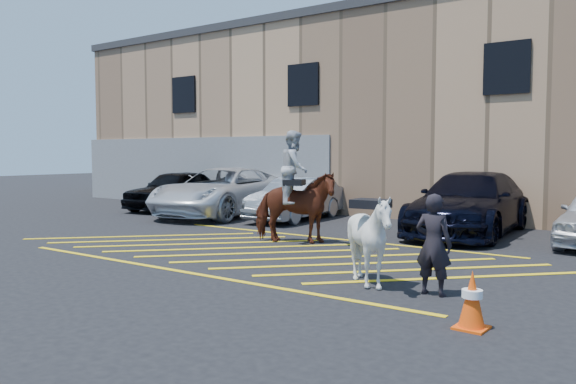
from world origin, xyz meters
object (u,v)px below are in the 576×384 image
Objects in this scene: car_black_suv at (176,190)px; car_silver_sedan at (296,199)px; car_blue_suv at (470,203)px; traffic_cone at (472,300)px; car_white_pickup at (223,192)px; handler at (434,245)px; saddled_white at (370,240)px; mounted_bay at (294,198)px.

car_silver_sedan is (5.65, -0.10, -0.07)m from car_black_suv.
traffic_cone is (2.55, -8.18, -0.46)m from car_blue_suv.
car_white_pickup is at bearing -174.90° from car_silver_sedan.
car_blue_suv is 3.64× the size of handler.
car_white_pickup reaches higher than saddled_white.
mounted_bay is (5.39, -3.51, 0.26)m from car_white_pickup.
mounted_bay reaches higher than car_black_suv.
handler is (12.79, -6.89, 0.02)m from car_black_suv.
mounted_bay is at bearing -40.18° from car_white_pickup.
car_blue_suv is at bearing 53.46° from mounted_bay.
car_white_pickup is 8.36m from car_blue_suv.
car_black_suv is at bearing 154.04° from mounted_bay.
saddled_white is at bearing -40.00° from mounted_bay.
car_silver_sedan is 5.74× the size of traffic_cone.
car_black_suv is 1.06× the size of car_silver_sedan.
handler is at bearing -33.75° from car_black_suv.
car_white_pickup is 8.16× the size of traffic_cone.
mounted_bay is 6.95m from traffic_cone.
car_silver_sedan is at bearing -6.42° from car_black_suv.
traffic_cone is (13.78, -8.21, -0.39)m from car_black_suv.
car_blue_suv is 8.58m from traffic_cone.
car_white_pickup is 3.92× the size of saddled_white.
car_blue_suv is 2.11× the size of mounted_bay.
saddled_white is at bearing 148.18° from traffic_cone.
car_black_suv is 11.23m from car_blue_suv.
mounted_bay is at bearing 142.80° from traffic_cone.
mounted_bay is at bearing -31.40° from handler.
car_white_pickup is 1.42× the size of car_silver_sedan.
saddled_white is at bearing -87.36° from car_blue_suv.
car_white_pickup is 2.21× the size of mounted_bay.
handler reaches higher than car_black_suv.
car_black_suv is at bearing 162.68° from car_white_pickup.
car_white_pickup is 10.96m from saddled_white.
mounted_bay is at bearing -31.40° from car_black_suv.
mounted_bay reaches higher than car_blue_suv.
car_white_pickup reaches higher than traffic_cone.
car_blue_suv reaches higher than handler.
handler is at bearing 126.89° from traffic_cone.
mounted_bay is (-4.52, 2.86, 0.31)m from handler.
handler is at bearing -32.35° from mounted_bay.
car_blue_suv is 4.98m from mounted_bay.
car_white_pickup is 2.81m from car_silver_sedan.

